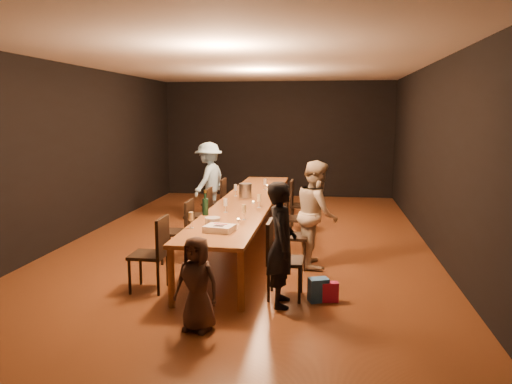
# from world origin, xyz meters

# --- Properties ---
(ground) EXTENTS (10.00, 10.00, 0.00)m
(ground) POSITION_xyz_m (0.00, 0.00, 0.00)
(ground) COLOR #441F11
(ground) RESTS_ON ground
(room_shell) EXTENTS (6.04, 10.04, 3.02)m
(room_shell) POSITION_xyz_m (0.00, 0.00, 2.08)
(room_shell) COLOR black
(room_shell) RESTS_ON ground
(table) EXTENTS (0.90, 6.00, 0.75)m
(table) POSITION_xyz_m (0.00, 0.00, 0.70)
(table) COLOR #96602B
(table) RESTS_ON ground
(chair_right_0) EXTENTS (0.42, 0.42, 0.93)m
(chair_right_0) POSITION_xyz_m (0.85, -2.40, 0.47)
(chair_right_0) COLOR black
(chair_right_0) RESTS_ON ground
(chair_right_1) EXTENTS (0.42, 0.42, 0.93)m
(chair_right_1) POSITION_xyz_m (0.85, -1.20, 0.47)
(chair_right_1) COLOR black
(chair_right_1) RESTS_ON ground
(chair_right_2) EXTENTS (0.42, 0.42, 0.93)m
(chair_right_2) POSITION_xyz_m (0.85, 0.00, 0.47)
(chair_right_2) COLOR black
(chair_right_2) RESTS_ON ground
(chair_right_3) EXTENTS (0.42, 0.42, 0.93)m
(chair_right_3) POSITION_xyz_m (0.85, 1.20, 0.47)
(chair_right_3) COLOR black
(chair_right_3) RESTS_ON ground
(chair_left_0) EXTENTS (0.42, 0.42, 0.93)m
(chair_left_0) POSITION_xyz_m (-0.85, -2.40, 0.47)
(chair_left_0) COLOR black
(chair_left_0) RESTS_ON ground
(chair_left_1) EXTENTS (0.42, 0.42, 0.93)m
(chair_left_1) POSITION_xyz_m (-0.85, -1.20, 0.47)
(chair_left_1) COLOR black
(chair_left_1) RESTS_ON ground
(chair_left_2) EXTENTS (0.42, 0.42, 0.93)m
(chair_left_2) POSITION_xyz_m (-0.85, 0.00, 0.47)
(chair_left_2) COLOR black
(chair_left_2) RESTS_ON ground
(chair_left_3) EXTENTS (0.42, 0.42, 0.93)m
(chair_left_3) POSITION_xyz_m (-0.85, 1.20, 0.47)
(chair_left_3) COLOR black
(chair_left_3) RESTS_ON ground
(woman_birthday) EXTENTS (0.39, 0.55, 1.44)m
(woman_birthday) POSITION_xyz_m (0.82, -2.64, 0.72)
(woman_birthday) COLOR black
(woman_birthday) RESTS_ON ground
(woman_tan) EXTENTS (0.67, 0.81, 1.53)m
(woman_tan) POSITION_xyz_m (1.18, -1.05, 0.76)
(woman_tan) COLOR beige
(woman_tan) RESTS_ON ground
(man_blue) EXTENTS (0.82, 1.14, 1.58)m
(man_blue) POSITION_xyz_m (-1.15, 2.04, 0.79)
(man_blue) COLOR #9BCCEF
(man_blue) RESTS_ON ground
(child) EXTENTS (0.53, 0.40, 0.97)m
(child) POSITION_xyz_m (0.04, -3.43, 0.49)
(child) COLOR #442F26
(child) RESTS_ON ground
(gift_bag_red) EXTENTS (0.22, 0.14, 0.23)m
(gift_bag_red) POSITION_xyz_m (1.38, -2.47, 0.12)
(gift_bag_red) COLOR #BB1C50
(gift_bag_red) RESTS_ON ground
(gift_bag_blue) EXTENTS (0.26, 0.22, 0.28)m
(gift_bag_blue) POSITION_xyz_m (1.25, -2.48, 0.14)
(gift_bag_blue) COLOR #275EAA
(gift_bag_blue) RESTS_ON ground
(birthday_cake) EXTENTS (0.39, 0.33, 0.08)m
(birthday_cake) POSITION_xyz_m (0.03, -2.28, 0.79)
(birthday_cake) COLOR white
(birthday_cake) RESTS_ON table
(plate_stack) EXTENTS (0.25, 0.25, 0.11)m
(plate_stack) POSITION_xyz_m (-0.13, -1.99, 0.81)
(plate_stack) COLOR white
(plate_stack) RESTS_ON table
(champagne_bottle) EXTENTS (0.11, 0.11, 0.36)m
(champagne_bottle) POSITION_xyz_m (-0.38, -1.33, 0.93)
(champagne_bottle) COLOR black
(champagne_bottle) RESTS_ON table
(ice_bucket) EXTENTS (0.29, 0.29, 0.24)m
(ice_bucket) POSITION_xyz_m (-0.07, 0.21, 0.87)
(ice_bucket) COLOR #ACACB0
(ice_bucket) RESTS_ON table
(wineglass_0) EXTENTS (0.06, 0.06, 0.21)m
(wineglass_0) POSITION_xyz_m (-0.37, -2.15, 0.85)
(wineglass_0) COLOR beige
(wineglass_0) RESTS_ON table
(wineglass_1) EXTENTS (0.06, 0.06, 0.21)m
(wineglass_1) POSITION_xyz_m (0.21, -1.56, 0.85)
(wineglass_1) COLOR beige
(wineglass_1) RESTS_ON table
(wineglass_2) EXTENTS (0.06, 0.06, 0.21)m
(wineglass_2) POSITION_xyz_m (-0.14, -1.10, 0.85)
(wineglass_2) COLOR silver
(wineglass_2) RESTS_ON table
(wineglass_3) EXTENTS (0.06, 0.06, 0.21)m
(wineglass_3) POSITION_xyz_m (0.29, -0.66, 0.85)
(wineglass_3) COLOR beige
(wineglass_3) RESTS_ON table
(wineglass_4) EXTENTS (0.06, 0.06, 0.21)m
(wineglass_4) POSITION_xyz_m (-0.26, 0.35, 0.85)
(wineglass_4) COLOR silver
(wineglass_4) RESTS_ON table
(wineglass_5) EXTENTS (0.06, 0.06, 0.21)m
(wineglass_5) POSITION_xyz_m (0.16, 1.15, 0.85)
(wineglass_5) COLOR silver
(wineglass_5) RESTS_ON table
(tealight_near) EXTENTS (0.05, 0.05, 0.03)m
(tealight_near) POSITION_xyz_m (0.15, -1.67, 0.77)
(tealight_near) COLOR #B2B7B2
(tealight_near) RESTS_ON table
(tealight_mid) EXTENTS (0.05, 0.05, 0.03)m
(tealight_mid) POSITION_xyz_m (0.15, -0.33, 0.77)
(tealight_mid) COLOR #B2B7B2
(tealight_mid) RESTS_ON table
(tealight_far) EXTENTS (0.05, 0.05, 0.03)m
(tealight_far) POSITION_xyz_m (0.15, 1.52, 0.77)
(tealight_far) COLOR #B2B7B2
(tealight_far) RESTS_ON table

